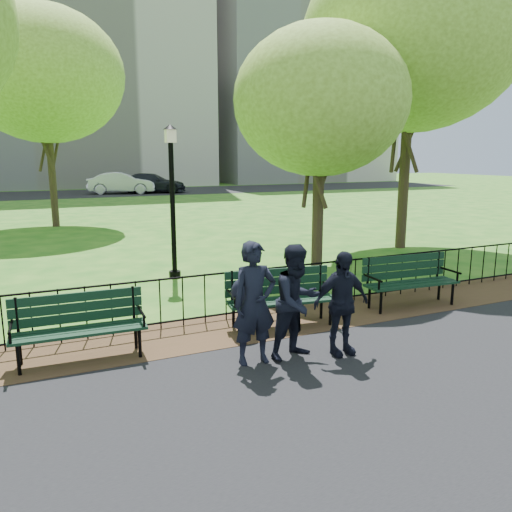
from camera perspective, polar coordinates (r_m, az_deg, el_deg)
name	(u,v)px	position (r m, az deg, el deg)	size (l,w,h in m)	color
ground	(288,358)	(7.52, 3.69, -11.57)	(120.00, 120.00, 0.00)	#21621A
asphalt_path	(474,500)	(5.16, 23.62, -24.18)	(60.00, 9.20, 0.01)	black
dirt_strip	(247,326)	(8.77, -0.99, -8.02)	(60.00, 1.60, 0.01)	#3E2E19
far_street	(74,194)	(41.32, -20.06, 6.69)	(70.00, 9.00, 0.01)	black
iron_fence	(236,292)	(9.06, -2.27, -4.16)	(24.06, 0.06, 1.00)	black
apartment_mid	(73,28)	(55.66, -20.21, 23.30)	(24.00, 15.00, 30.00)	#BCB7AB
apartment_east	(292,76)	(62.17, 4.08, 19.80)	(20.00, 15.00, 24.00)	beige
park_bench_main	(265,291)	(8.50, 1.08, -4.07)	(1.95, 0.82, 1.08)	black
park_bench_left_a	(79,320)	(7.70, -19.61, -6.87)	(1.88, 0.65, 1.06)	black
park_bench_right_a	(409,275)	(10.24, 17.06, -2.12)	(1.96, 0.73, 1.09)	black
lamppost	(172,196)	(12.05, -9.54, 6.76)	(0.33, 0.33, 3.64)	black
tree_near_e	(321,101)	(13.17, 7.39, 17.13)	(4.41, 4.41, 6.14)	#2D2116
tree_mid_e	(412,37)	(16.96, 17.42, 22.76)	(6.62, 6.62, 9.23)	#2D2116
tree_far_c	(44,75)	(22.67, -23.05, 18.51)	(6.27, 6.27, 8.74)	#2D2116
person_left	(254,303)	(7.04, -0.18, -5.41)	(0.64, 0.42, 1.76)	black
person_mid	(297,301)	(7.28, 4.72, -5.20)	(0.82, 0.43, 1.69)	black
person_right	(341,303)	(7.49, 9.72, -5.34)	(0.92, 0.38, 1.57)	black
sedan_silver	(122,183)	(40.19, -15.10, 8.07)	(1.76, 5.05, 1.66)	#B3B5BB
sedan_dark	(152,183)	(40.73, -11.78, 8.16)	(2.13, 5.24, 1.52)	black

